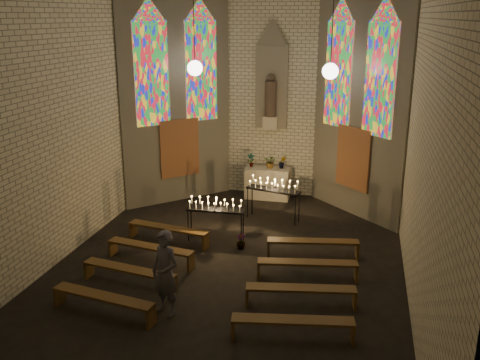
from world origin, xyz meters
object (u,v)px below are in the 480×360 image
(altar, at_px, (267,183))
(votive_stand_left, at_px, (215,207))
(votive_stand_right, at_px, (273,187))
(aisle_flower_pot, at_px, (241,241))
(visitor, at_px, (165,273))

(altar, xyz_separation_m, votive_stand_left, (-0.69, -3.67, 0.44))
(votive_stand_right, bearing_deg, aisle_flower_pot, -87.52)
(votive_stand_right, xyz_separation_m, visitor, (-1.18, -5.44, -0.12))
(votive_stand_left, height_order, votive_stand_right, votive_stand_right)
(aisle_flower_pot, xyz_separation_m, votive_stand_left, (-0.75, 0.34, 0.74))
(votive_stand_right, relative_size, visitor, 0.93)
(altar, relative_size, votive_stand_left, 0.93)
(votive_stand_right, bearing_deg, altar, 119.17)
(aisle_flower_pot, bearing_deg, altar, 90.84)
(votive_stand_right, bearing_deg, visitor, -88.18)
(altar, xyz_separation_m, aisle_flower_pot, (0.06, -4.00, -0.30))
(votive_stand_left, height_order, visitor, visitor)
(aisle_flower_pot, distance_m, visitor, 3.43)
(votive_stand_left, relative_size, votive_stand_right, 0.93)
(altar, relative_size, visitor, 0.81)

